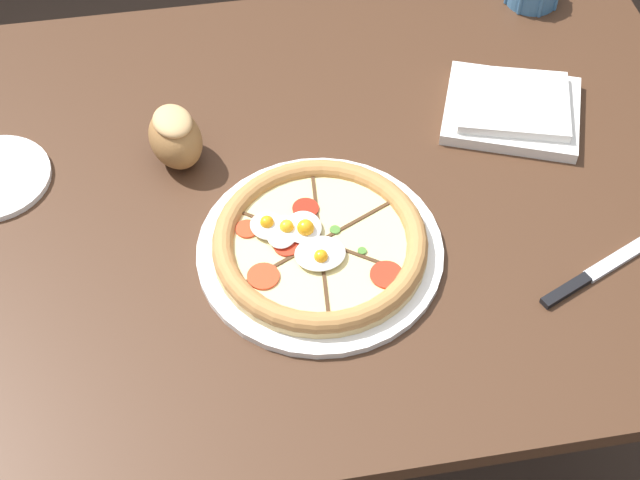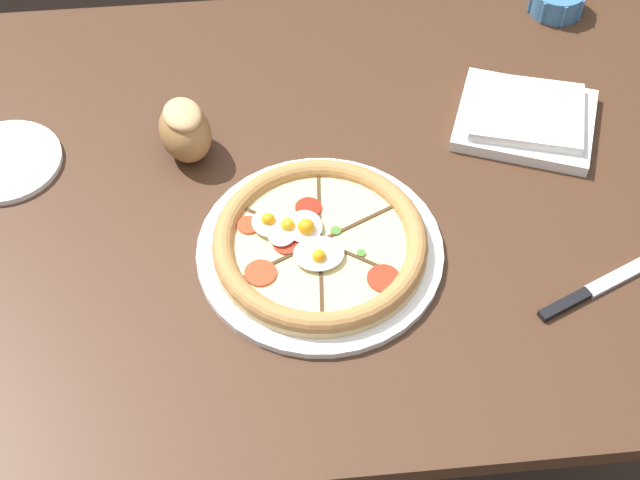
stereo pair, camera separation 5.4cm
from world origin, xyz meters
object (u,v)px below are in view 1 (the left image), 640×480
object	(u,v)px
dining_table	(249,231)
pizza	(319,244)
bread_piece_near	(175,136)
knife_main	(594,273)
napkin_folded	(512,108)

from	to	relation	value
dining_table	pizza	world-z (taller)	pizza
bread_piece_near	knife_main	xyz separation A→B (m)	(0.56, -0.32, -0.05)
knife_main	pizza	bearing A→B (deg)	140.65
dining_table	knife_main	bearing A→B (deg)	-26.57
bread_piece_near	napkin_folded	bearing A→B (deg)	0.91
bread_piece_near	knife_main	size ratio (longest dim) A/B	0.66
pizza	napkin_folded	distance (m)	0.42
pizza	bread_piece_near	world-z (taller)	bread_piece_near
dining_table	pizza	xyz separation A→B (m)	(0.09, -0.13, 0.11)
dining_table	napkin_folded	world-z (taller)	napkin_folded
pizza	bread_piece_near	distance (m)	0.29
knife_main	napkin_folded	bearing A→B (deg)	69.37
napkin_folded	pizza	bearing A→B (deg)	-147.26
pizza	knife_main	bearing A→B (deg)	-15.32
dining_table	pizza	bearing A→B (deg)	-54.93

